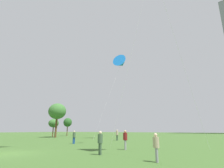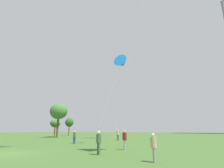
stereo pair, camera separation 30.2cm
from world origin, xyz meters
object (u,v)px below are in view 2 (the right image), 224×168
(person_standing_1, at_px, (74,136))
(park_tree_0, at_px, (55,123))
(person_standing_3, at_px, (118,134))
(park_tree_1, at_px, (69,122))
(person_standing_4, at_px, (99,141))
(kite_flying_0, at_px, (122,63))
(person_standing_0, at_px, (125,138))
(person_standing_5, at_px, (154,145))
(park_tree_2, at_px, (59,112))

(person_standing_1, bearing_deg, park_tree_0, -102.73)
(person_standing_3, relative_size, park_tree_0, 0.39)
(park_tree_1, bearing_deg, park_tree_0, -69.81)
(person_standing_4, bearing_deg, kite_flying_0, 140.21)
(person_standing_0, xyz_separation_m, person_standing_4, (-0.06, -4.04, -0.03))
(person_standing_4, distance_m, person_standing_5, 4.60)
(person_standing_0, xyz_separation_m, person_standing_1, (-9.28, 3.06, -0.04))
(person_standing_3, xyz_separation_m, park_tree_1, (-27.08, 14.90, 3.15))
(kite_flying_0, relative_size, park_tree_0, 3.91)
(park_tree_1, distance_m, park_tree_2, 14.05)
(person_standing_4, xyz_separation_m, park_tree_2, (-27.36, 19.99, 5.41))
(park_tree_1, relative_size, park_tree_2, 0.67)
(park_tree_2, bearing_deg, kite_flying_0, 8.27)
(person_standing_5, distance_m, park_tree_1, 51.24)
(person_standing_1, height_order, kite_flying_0, kite_flying_0)
(person_standing_1, relative_size, park_tree_1, 0.30)
(person_standing_0, relative_size, person_standing_4, 1.04)
(person_standing_0, bearing_deg, person_standing_4, -18.67)
(person_standing_0, relative_size, person_standing_3, 0.95)
(kite_flying_0, distance_m, park_tree_1, 29.45)
(park_tree_0, bearing_deg, park_tree_2, -34.08)
(person_standing_1, xyz_separation_m, park_tree_2, (-18.14, 12.89, 5.42))
(person_standing_4, xyz_separation_m, park_tree_0, (-31.91, 23.07, 2.65))
(person_standing_3, bearing_deg, park_tree_0, 93.51)
(person_standing_3, distance_m, person_standing_4, 18.47)
(person_standing_1, distance_m, park_tree_1, 35.71)
(park_tree_0, relative_size, park_tree_2, 0.57)
(person_standing_0, distance_m, park_tree_1, 44.71)
(park_tree_1, xyz_separation_m, park_tree_2, (7.67, -11.57, 2.17))
(person_standing_0, bearing_deg, park_tree_2, -138.06)
(person_standing_5, bearing_deg, park_tree_1, -153.50)
(person_standing_0, bearing_deg, park_tree_0, -138.63)
(person_standing_1, xyz_separation_m, kite_flying_0, (-0.86, 15.40, 15.99))
(person_standing_0, xyz_separation_m, kite_flying_0, (-10.13, 18.47, 15.94))
(park_tree_1, bearing_deg, person_standing_4, -42.01)
(person_standing_1, height_order, person_standing_4, person_standing_4)
(person_standing_0, height_order, park_tree_2, park_tree_2)
(person_standing_4, xyz_separation_m, kite_flying_0, (-10.08, 22.51, 15.98))
(person_standing_1, xyz_separation_m, park_tree_1, (-25.82, 24.46, 3.25))
(person_standing_3, xyz_separation_m, park_tree_0, (-23.96, 6.40, 2.56))
(person_standing_5, distance_m, park_tree_2, 38.48)
(person_standing_5, distance_m, park_tree_0, 43.67)
(person_standing_3, height_order, kite_flying_0, kite_flying_0)
(person_standing_1, distance_m, person_standing_4, 11.64)
(person_standing_5, bearing_deg, person_standing_3, -168.69)
(kite_flying_0, bearing_deg, person_standing_4, -65.88)
(person_standing_4, bearing_deg, person_standing_3, 141.61)
(park_tree_2, bearing_deg, person_standing_1, -35.40)
(person_standing_3, relative_size, park_tree_1, 0.33)
(person_standing_1, distance_m, person_standing_5, 15.87)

